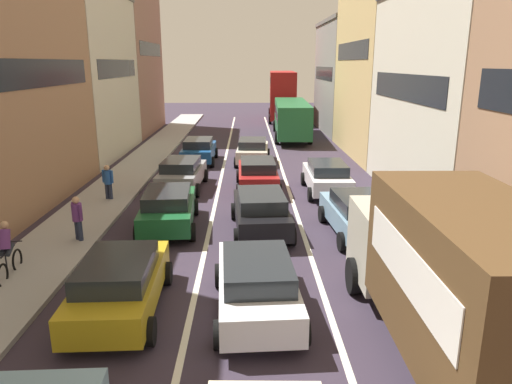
# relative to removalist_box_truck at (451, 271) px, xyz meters

# --- Properties ---
(sidewalk_left) EXTENTS (2.60, 64.00, 0.14)m
(sidewalk_left) POSITION_rel_removalist_box_truck_xyz_m (-10.40, 15.34, -1.90)
(sidewalk_left) COLOR #A3A3A3
(sidewalk_left) RESTS_ON ground
(lane_stripe_left) EXTENTS (0.16, 60.00, 0.01)m
(lane_stripe_left) POSITION_rel_removalist_box_truck_xyz_m (-5.40, 15.34, -1.97)
(lane_stripe_left) COLOR silver
(lane_stripe_left) RESTS_ON ground
(lane_stripe_right) EXTENTS (0.16, 60.00, 0.01)m
(lane_stripe_right) POSITION_rel_removalist_box_truck_xyz_m (-2.00, 15.34, -1.97)
(lane_stripe_right) COLOR silver
(lane_stripe_right) RESTS_ON ground
(building_row_left) EXTENTS (7.20, 43.90, 13.32)m
(building_row_left) POSITION_rel_removalist_box_truck_xyz_m (-15.70, 17.28, 4.02)
(building_row_left) COLOR gray
(building_row_left) RESTS_ON ground
(building_row_right) EXTENTS (7.20, 43.90, 12.43)m
(building_row_right) POSITION_rel_removalist_box_truck_xyz_m (6.20, 17.64, 3.24)
(building_row_right) COLOR gray
(building_row_right) RESTS_ON ground
(removalist_box_truck) EXTENTS (2.75, 7.72, 3.58)m
(removalist_box_truck) POSITION_rel_removalist_box_truck_xyz_m (0.00, 0.00, 0.00)
(removalist_box_truck) COLOR #B7B29E
(removalist_box_truck) RESTS_ON ground
(sedan_centre_lane_second) EXTENTS (2.25, 4.39, 1.49)m
(sedan_centre_lane_second) POSITION_rel_removalist_box_truck_xyz_m (-3.78, 1.94, -1.18)
(sedan_centre_lane_second) COLOR silver
(sedan_centre_lane_second) RESTS_ON ground
(wagon_left_lane_second) EXTENTS (2.17, 4.36, 1.49)m
(wagon_left_lane_second) POSITION_rel_removalist_box_truck_xyz_m (-7.09, 2.01, -1.18)
(wagon_left_lane_second) COLOR #B29319
(wagon_left_lane_second) RESTS_ON ground
(hatchback_centre_lane_third) EXTENTS (2.28, 4.40, 1.49)m
(hatchback_centre_lane_third) POSITION_rel_removalist_box_truck_xyz_m (-3.51, 7.74, -1.18)
(hatchback_centre_lane_third) COLOR black
(hatchback_centre_lane_third) RESTS_ON ground
(sedan_left_lane_third) EXTENTS (2.30, 4.41, 1.49)m
(sedan_left_lane_third) POSITION_rel_removalist_box_truck_xyz_m (-6.91, 8.18, -1.18)
(sedan_left_lane_third) COLOR #19592D
(sedan_left_lane_third) RESTS_ON ground
(coupe_centre_lane_fourth) EXTENTS (2.13, 4.33, 1.49)m
(coupe_centre_lane_fourth) POSITION_rel_removalist_box_truck_xyz_m (-3.50, 13.62, -1.18)
(coupe_centre_lane_fourth) COLOR #A51E1E
(coupe_centre_lane_fourth) RESTS_ON ground
(sedan_left_lane_fourth) EXTENTS (2.23, 4.38, 1.49)m
(sedan_left_lane_fourth) POSITION_rel_removalist_box_truck_xyz_m (-7.15, 13.82, -1.18)
(sedan_left_lane_fourth) COLOR gray
(sedan_left_lane_fourth) RESTS_ON ground
(sedan_centre_lane_fifth) EXTENTS (2.24, 4.39, 1.49)m
(sedan_centre_lane_fifth) POSITION_rel_removalist_box_truck_xyz_m (-3.66, 19.92, -1.18)
(sedan_centre_lane_fifth) COLOR beige
(sedan_centre_lane_fifth) RESTS_ON ground
(sedan_left_lane_fifth) EXTENTS (2.09, 4.32, 1.49)m
(sedan_left_lane_fifth) POSITION_rel_removalist_box_truck_xyz_m (-6.95, 20.13, -1.18)
(sedan_left_lane_fifth) COLOR #194C8C
(sedan_left_lane_fifth) RESTS_ON ground
(sedan_right_lane_behind_truck) EXTENTS (2.29, 4.41, 1.49)m
(sedan_right_lane_behind_truck) POSITION_rel_removalist_box_truck_xyz_m (-0.10, 7.31, -1.18)
(sedan_right_lane_behind_truck) COLOR #759EB7
(sedan_right_lane_behind_truck) RESTS_ON ground
(wagon_right_lane_far) EXTENTS (2.09, 4.31, 1.49)m
(wagon_right_lane_far) POSITION_rel_removalist_box_truck_xyz_m (-0.27, 12.98, -1.18)
(wagon_right_lane_far) COLOR silver
(wagon_right_lane_far) RESTS_ON ground
(bus_mid_queue_primary) EXTENTS (3.09, 10.59, 2.90)m
(bus_mid_queue_primary) POSITION_rel_removalist_box_truck_xyz_m (-0.39, 29.96, -0.21)
(bus_mid_queue_primary) COLOR #1E6033
(bus_mid_queue_primary) RESTS_ON ground
(bus_far_queue_secondary) EXTENTS (3.15, 10.60, 5.06)m
(bus_far_queue_secondary) POSITION_rel_removalist_box_truck_xyz_m (-0.29, 42.16, 0.86)
(bus_far_queue_secondary) COLOR #B21919
(bus_far_queue_secondary) RESTS_ON ground
(cyclist_on_sidewalk) EXTENTS (0.50, 1.73, 1.72)m
(cyclist_on_sidewalk) POSITION_rel_removalist_box_truck_xyz_m (-10.71, 3.93, -1.12)
(cyclist_on_sidewalk) COLOR black
(cyclist_on_sidewalk) RESTS_ON ground
(pedestrian_near_kerb) EXTENTS (0.43, 0.39, 1.66)m
(pedestrian_near_kerb) POSITION_rel_removalist_box_truck_xyz_m (-9.69, 6.66, -1.03)
(pedestrian_near_kerb) COLOR #262D47
(pedestrian_near_kerb) RESTS_ON ground
(pedestrian_mid_sidewalk) EXTENTS (0.52, 0.34, 1.66)m
(pedestrian_mid_sidewalk) POSITION_rel_removalist_box_truck_xyz_m (-10.09, 11.67, -1.03)
(pedestrian_mid_sidewalk) COLOR #262D47
(pedestrian_mid_sidewalk) RESTS_ON ground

